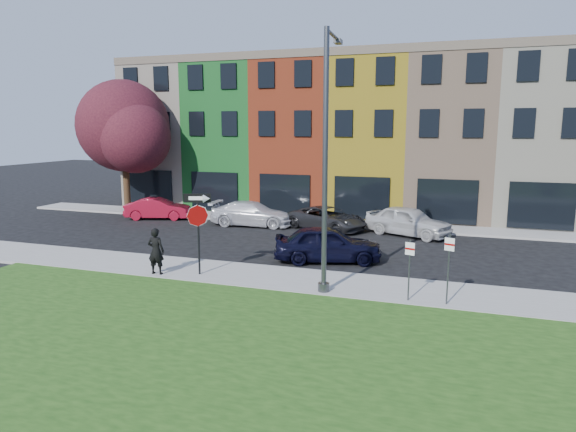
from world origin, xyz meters
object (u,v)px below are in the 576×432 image
(stop_sign, at_px, (198,217))
(street_lamp, at_px, (326,163))
(man, at_px, (156,251))
(sedan_near, at_px, (328,244))

(stop_sign, bearing_deg, street_lamp, -20.03)
(stop_sign, relative_size, man, 1.73)
(man, bearing_deg, stop_sign, -168.51)
(sedan_near, height_order, street_lamp, street_lamp)
(man, relative_size, sedan_near, 0.37)
(man, height_order, sedan_near, man)
(stop_sign, bearing_deg, sedan_near, 26.47)
(stop_sign, xyz_separation_m, man, (-1.60, -0.50, -1.34))
(stop_sign, height_order, street_lamp, street_lamp)
(man, relative_size, street_lamp, 0.21)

